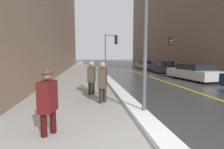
% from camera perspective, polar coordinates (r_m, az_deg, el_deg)
% --- Properties ---
extents(sidewalk_slab, '(4.00, 80.00, 0.01)m').
position_cam_1_polar(sidewalk_slab, '(18.09, -9.95, 0.31)').
color(sidewalk_slab, '#9E9B93').
rests_on(sidewalk_slab, ground).
extents(road_centre_stripe, '(0.16, 80.00, 0.00)m').
position_cam_1_polar(road_centre_stripe, '(18.87, 8.58, 0.56)').
color(road_centre_stripe, gold).
rests_on(road_centre_stripe, ground).
extents(snow_bank_curb, '(0.53, 12.87, 0.14)m').
position_cam_1_polar(snow_bank_curb, '(8.81, 2.23, -5.25)').
color(snow_bank_curb, white).
rests_on(snow_bank_curb, ground).
extents(lamp_post, '(0.28, 0.28, 4.39)m').
position_cam_1_polar(lamp_post, '(5.37, 10.88, 15.19)').
color(lamp_post, '#515156').
rests_on(lamp_post, ground).
extents(traffic_light_near, '(1.31, 0.33, 4.04)m').
position_cam_1_polar(traffic_light_near, '(18.22, -0.07, 9.63)').
color(traffic_light_near, '#515156').
rests_on(traffic_light_near, ground).
extents(traffic_light_far, '(1.31, 0.32, 3.84)m').
position_cam_1_polar(traffic_light_far, '(18.18, 19.75, 8.82)').
color(traffic_light_far, '#515156').
rests_on(traffic_light_far, ground).
extents(pedestrian_in_fedora, '(0.38, 0.53, 1.56)m').
position_cam_1_polar(pedestrian_in_fedora, '(4.20, -20.27, -7.37)').
color(pedestrian_in_fedora, '#340C0C').
rests_on(pedestrian_in_fedora, ground).
extents(pedestrian_with_shoulder_bag, '(0.41, 0.75, 1.58)m').
position_cam_1_polar(pedestrian_with_shoulder_bag, '(6.69, -3.10, -1.91)').
color(pedestrian_with_shoulder_bag, '#2A241B').
rests_on(pedestrian_with_shoulder_bag, ground).
extents(pedestrian_in_glasses, '(0.40, 0.56, 1.56)m').
position_cam_1_polar(pedestrian_in_glasses, '(8.15, -6.70, -0.55)').
color(pedestrian_in_glasses, '#2A241B').
rests_on(pedestrian_in_glasses, ground).
extents(parked_car_white, '(2.30, 4.58, 1.21)m').
position_cam_1_polar(parked_car_white, '(14.64, 25.10, 0.71)').
color(parked_car_white, silver).
rests_on(parked_car_white, ground).
extents(parked_car_black, '(2.32, 4.63, 1.25)m').
position_cam_1_polar(parked_car_black, '(20.04, 15.97, 2.40)').
color(parked_car_black, black).
rests_on(parked_car_black, ground).
extents(parked_car_silver, '(1.88, 4.91, 1.15)m').
position_cam_1_polar(parked_car_silver, '(25.06, 11.16, 3.14)').
color(parked_car_silver, '#B2B2B7').
rests_on(parked_car_silver, ground).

